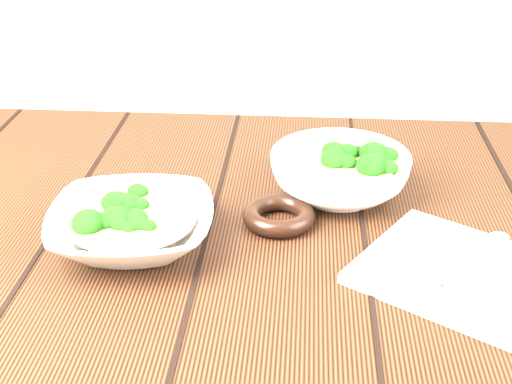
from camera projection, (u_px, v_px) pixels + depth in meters
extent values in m
cube|color=#361E0F|center=(225.00, 242.00, 0.93)|extent=(1.20, 0.80, 0.04)
imported|color=silver|center=(132.00, 227.00, 0.88)|extent=(0.22, 0.22, 0.05)
cylinder|color=#8F6440|center=(131.00, 217.00, 0.87)|extent=(0.16, 0.16, 0.00)
ellipsoid|color=#25781A|center=(147.00, 211.00, 0.87)|extent=(0.03, 0.03, 0.03)
ellipsoid|color=#25781A|center=(150.00, 202.00, 0.89)|extent=(0.03, 0.03, 0.03)
ellipsoid|color=#25781A|center=(134.00, 195.00, 0.91)|extent=(0.03, 0.03, 0.03)
ellipsoid|color=#25781A|center=(120.00, 206.00, 0.88)|extent=(0.03, 0.03, 0.03)
ellipsoid|color=#25781A|center=(101.00, 211.00, 0.87)|extent=(0.03, 0.03, 0.03)
ellipsoid|color=#25781A|center=(91.00, 224.00, 0.84)|extent=(0.03, 0.03, 0.03)
ellipsoid|color=#25781A|center=(120.00, 224.00, 0.84)|extent=(0.03, 0.03, 0.03)
ellipsoid|color=#25781A|center=(139.00, 229.00, 0.83)|extent=(0.03, 0.03, 0.03)
ellipsoid|color=#25781A|center=(169.00, 223.00, 0.85)|extent=(0.03, 0.03, 0.03)
imported|color=silver|center=(339.00, 175.00, 0.99)|extent=(0.22, 0.22, 0.06)
cylinder|color=#8F6440|center=(340.00, 161.00, 0.98)|extent=(0.16, 0.16, 0.00)
ellipsoid|color=#25781A|center=(354.00, 156.00, 0.99)|extent=(0.03, 0.03, 0.03)
ellipsoid|color=#25781A|center=(345.00, 148.00, 1.01)|extent=(0.03, 0.03, 0.03)
ellipsoid|color=#25781A|center=(316.00, 148.00, 1.01)|extent=(0.03, 0.03, 0.03)
ellipsoid|color=#25781A|center=(324.00, 159.00, 0.98)|extent=(0.03, 0.03, 0.03)
ellipsoid|color=#25781A|center=(335.00, 168.00, 0.95)|extent=(0.03, 0.03, 0.03)
ellipsoid|color=#25781A|center=(369.00, 169.00, 0.95)|extent=(0.03, 0.03, 0.03)
torus|color=black|center=(279.00, 216.00, 0.93)|extent=(0.12, 0.12, 0.02)
cube|color=beige|center=(467.00, 275.00, 0.82)|extent=(0.30, 0.28, 0.01)
cylinder|color=#BAB5A4|center=(455.00, 270.00, 0.81)|extent=(0.10, 0.12, 0.01)
ellipsoid|color=#BAB5A4|center=(494.00, 241.00, 0.87)|extent=(0.06, 0.06, 0.01)
cylinder|color=#BAB5A4|center=(488.00, 264.00, 0.82)|extent=(0.12, 0.10, 0.01)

